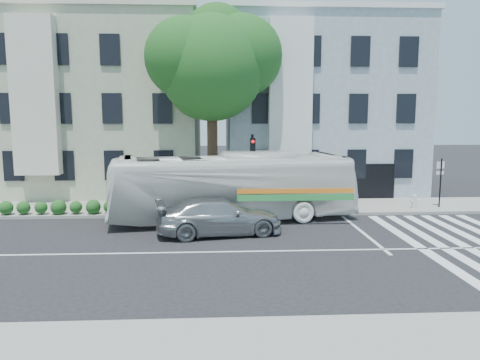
{
  "coord_description": "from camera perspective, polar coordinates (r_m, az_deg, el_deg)",
  "views": [
    {
      "loc": [
        0.15,
        -16.84,
        5.06
      ],
      "look_at": [
        1.16,
        2.12,
        2.4
      ],
      "focal_mm": 35.0,
      "sensor_mm": 36.0,
      "label": 1
    }
  ],
  "objects": [
    {
      "name": "ground",
      "position": [
        17.58,
        -3.44,
        -8.77
      ],
      "size": [
        120.0,
        120.0,
        0.0
      ],
      "primitive_type": "plane",
      "color": "black",
      "rests_on": "ground"
    },
    {
      "name": "sidewalk_far",
      "position": [
        25.33,
        -3.33,
        -3.38
      ],
      "size": [
        80.0,
        4.0,
        0.15
      ],
      "primitive_type": "cube",
      "color": "gray",
      "rests_on": "ground"
    },
    {
      "name": "building_left",
      "position": [
        32.63,
        -15.88,
        8.45
      ],
      "size": [
        12.0,
        10.0,
        11.0
      ],
      "primitive_type": "cube",
      "color": "#9B9E85",
      "rests_on": "ground"
    },
    {
      "name": "building_right",
      "position": [
        32.57,
        9.2,
        8.65
      ],
      "size": [
        12.0,
        10.0,
        11.0
      ],
      "primitive_type": "cube",
      "color": "#86919F",
      "rests_on": "ground"
    },
    {
      "name": "street_tree",
      "position": [
        25.72,
        -3.33,
        14.15
      ],
      "size": [
        7.3,
        5.9,
        11.1
      ],
      "color": "#2D2116",
      "rests_on": "ground"
    },
    {
      "name": "bus",
      "position": [
        22.32,
        -0.83,
        -0.84
      ],
      "size": [
        4.71,
        12.05,
        3.27
      ],
      "primitive_type": "imported",
      "rotation": [
        0.0,
        0.0,
        1.74
      ],
      "color": "white",
      "rests_on": "ground"
    },
    {
      "name": "sedan",
      "position": [
        19.9,
        -2.54,
        -4.47
      ],
      "size": [
        3.04,
        5.62,
        1.55
      ],
      "primitive_type": "imported",
      "rotation": [
        0.0,
        0.0,
        1.74
      ],
      "color": "#A2A6A9",
      "rests_on": "ground"
    },
    {
      "name": "hedge",
      "position": [
        24.44,
        -17.46,
        -3.15
      ],
      "size": [
        8.51,
        2.4,
        0.7
      ],
      "primitive_type": null,
      "rotation": [
        0.0,
        0.0,
        0.19
      ],
      "color": "#216220",
      "rests_on": "sidewalk_far"
    },
    {
      "name": "traffic_signal",
      "position": [
        23.33,
        1.52,
        2.02
      ],
      "size": [
        0.43,
        0.53,
        4.09
      ],
      "rotation": [
        0.0,
        0.0,
        -0.08
      ],
      "color": "black",
      "rests_on": "ground"
    },
    {
      "name": "fire_hydrant",
      "position": [
        26.4,
        20.48,
        -2.41
      ],
      "size": [
        0.41,
        0.24,
        0.75
      ],
      "rotation": [
        0.0,
        0.0,
        0.08
      ],
      "color": "beige",
      "rests_on": "sidewalk_far"
    },
    {
      "name": "far_sign_pole",
      "position": [
        27.06,
        23.24,
        0.41
      ],
      "size": [
        0.46,
        0.22,
        2.62
      ],
      "rotation": [
        0.0,
        0.0,
        0.29
      ],
      "color": "black",
      "rests_on": "sidewalk_far"
    }
  ]
}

